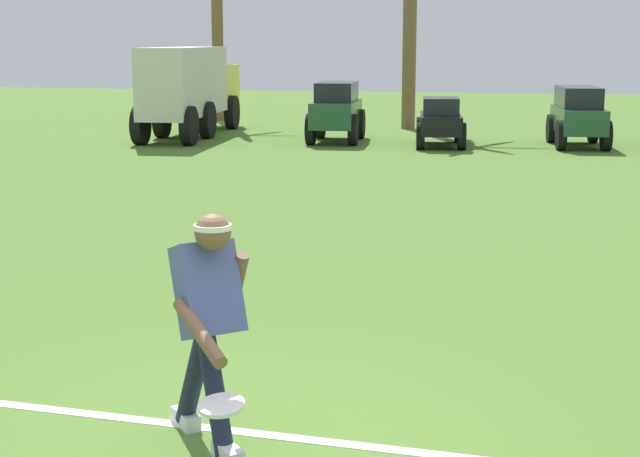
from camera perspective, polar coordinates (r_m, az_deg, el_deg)
ground_plane at (r=5.93m, az=-4.08°, el=-12.89°), size 80.00×80.00×0.00m
field_line_paint at (r=6.17m, az=-3.34°, el=-11.86°), size 27.01×1.94×0.01m
frisbee_thrower at (r=5.75m, az=-6.52°, el=-5.20°), size 0.67×0.98×1.43m
frisbee_in_flight at (r=5.25m, az=-5.75°, el=-10.21°), size 0.29×0.29×0.06m
parked_car_slot_a at (r=23.28m, az=0.96°, el=6.90°), size 1.31×2.41×1.40m
parked_car_slot_b at (r=22.47m, az=7.03°, el=6.22°), size 1.33×2.29×1.10m
parked_car_slot_c at (r=22.99m, az=14.79°, el=6.44°), size 1.39×2.49×1.34m
box_truck at (r=24.88m, az=-7.56°, el=8.20°), size 1.76×5.97×2.20m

